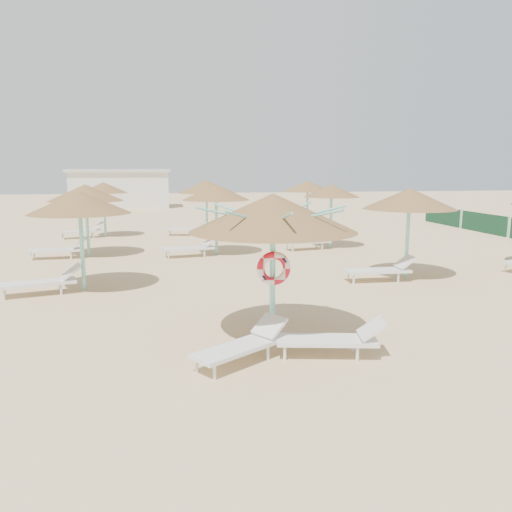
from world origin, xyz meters
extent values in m
plane|color=tan|center=(0.00, 0.00, 0.00)|extent=(120.00, 120.00, 0.00)
cylinder|color=#7FDDD0|center=(-0.17, -0.20, 1.18)|extent=(0.11, 0.11, 2.36)
cone|color=brown|center=(-0.17, -0.20, 2.47)|extent=(3.15, 3.15, 0.71)
cylinder|color=#7FDDD0|center=(-0.17, -0.20, 2.21)|extent=(0.20, 0.20, 0.12)
cylinder|color=#7FDDD0|center=(0.56, -0.20, 2.42)|extent=(1.42, 0.04, 0.36)
cylinder|color=#7FDDD0|center=(0.35, 0.31, 2.42)|extent=(1.04, 1.04, 0.36)
cylinder|color=#7FDDD0|center=(-0.17, 0.52, 2.42)|extent=(0.04, 1.42, 0.36)
cylinder|color=#7FDDD0|center=(-0.68, 0.31, 2.42)|extent=(1.04, 1.04, 0.36)
cylinder|color=#7FDDD0|center=(-0.89, -0.20, 2.42)|extent=(1.42, 0.04, 0.36)
cylinder|color=#7FDDD0|center=(-0.68, -0.72, 2.42)|extent=(1.04, 1.04, 0.36)
cylinder|color=#7FDDD0|center=(-0.17, -0.93, 2.42)|extent=(0.04, 1.42, 0.36)
cylinder|color=#7FDDD0|center=(0.35, -0.72, 2.42)|extent=(1.04, 1.04, 0.36)
torus|color=red|center=(-0.17, -0.30, 1.43)|extent=(0.65, 0.15, 0.65)
cylinder|color=silver|center=(-1.44, -1.90, 0.12)|extent=(0.05, 0.05, 0.25)
cylinder|color=silver|center=(-1.70, -1.54, 0.12)|extent=(0.05, 0.05, 0.25)
cylinder|color=silver|center=(-0.45, -1.22, 0.12)|extent=(0.05, 0.05, 0.25)
cylinder|color=silver|center=(-0.71, -0.85, 0.12)|extent=(0.05, 0.05, 0.25)
cube|color=silver|center=(-0.98, -1.31, 0.29)|extent=(1.71, 1.42, 0.07)
cube|color=silver|center=(-0.36, -0.88, 0.50)|extent=(0.66, 0.69, 0.33)
cylinder|color=silver|center=(-0.18, -1.31, 0.13)|extent=(0.06, 0.06, 0.26)
cylinder|color=silver|center=(-0.08, -0.86, 0.13)|extent=(0.06, 0.06, 0.26)
cylinder|color=silver|center=(1.05, -1.56, 0.13)|extent=(0.06, 0.06, 0.26)
cylinder|color=silver|center=(1.14, -1.10, 0.13)|extent=(0.06, 0.06, 0.26)
cube|color=silver|center=(0.59, -1.23, 0.30)|extent=(1.83, 0.91, 0.07)
cube|color=silver|center=(1.36, -1.39, 0.52)|extent=(0.55, 0.63, 0.34)
cylinder|color=#7FDDD0|center=(-4.41, 4.66, 1.15)|extent=(0.11, 0.11, 2.30)
cone|color=brown|center=(-4.41, 4.66, 2.39)|extent=(2.69, 2.69, 0.61)
cylinder|color=#7FDDD0|center=(-4.41, 4.66, 2.15)|extent=(0.20, 0.20, 0.12)
cylinder|color=silver|center=(-6.22, 3.81, 0.14)|extent=(0.06, 0.06, 0.28)
cylinder|color=silver|center=(-6.35, 4.30, 0.14)|extent=(0.06, 0.06, 0.28)
cylinder|color=silver|center=(-4.91, 4.16, 0.14)|extent=(0.06, 0.06, 0.28)
cylinder|color=silver|center=(-5.04, 4.65, 0.14)|extent=(0.06, 0.06, 0.28)
cube|color=silver|center=(-5.51, 4.26, 0.32)|extent=(2.00, 1.09, 0.08)
cube|color=silver|center=(-4.69, 4.48, 0.56)|extent=(0.62, 0.70, 0.36)
cylinder|color=#7FDDD0|center=(-5.11, 10.25, 1.15)|extent=(0.11, 0.11, 2.30)
cone|color=brown|center=(-5.11, 10.25, 2.39)|extent=(2.76, 2.76, 0.62)
cylinder|color=#7FDDD0|center=(-5.11, 10.25, 2.15)|extent=(0.20, 0.20, 0.12)
cylinder|color=silver|center=(-6.99, 9.55, 0.14)|extent=(0.06, 0.06, 0.28)
cylinder|color=silver|center=(-7.02, 10.05, 0.14)|extent=(0.06, 0.06, 0.28)
cylinder|color=silver|center=(-5.64, 9.63, 0.14)|extent=(0.06, 0.06, 0.28)
cylinder|color=silver|center=(-5.67, 10.13, 0.14)|extent=(0.06, 0.06, 0.28)
cube|color=silver|center=(-6.21, 9.85, 0.32)|extent=(1.93, 0.74, 0.08)
cube|color=silver|center=(-5.36, 9.90, 0.56)|extent=(0.52, 0.63, 0.36)
cylinder|color=#7FDDD0|center=(-5.14, 15.89, 1.15)|extent=(0.11, 0.11, 2.30)
cone|color=brown|center=(-5.14, 15.89, 2.38)|extent=(2.31, 2.31, 0.52)
cylinder|color=#7FDDD0|center=(-5.14, 15.89, 2.15)|extent=(0.20, 0.20, 0.12)
cylinder|color=silver|center=(-6.93, 15.01, 0.14)|extent=(0.06, 0.06, 0.28)
cylinder|color=silver|center=(-7.08, 15.49, 0.14)|extent=(0.06, 0.06, 0.28)
cylinder|color=silver|center=(-5.64, 15.42, 0.14)|extent=(0.06, 0.06, 0.28)
cylinder|color=silver|center=(-5.79, 15.89, 0.14)|extent=(0.06, 0.06, 0.28)
cube|color=silver|center=(-6.24, 15.49, 0.32)|extent=(2.00, 1.16, 0.08)
cube|color=silver|center=(-5.43, 15.75, 0.56)|extent=(0.64, 0.72, 0.36)
cylinder|color=#7FDDD0|center=(-0.27, 9.81, 1.15)|extent=(0.11, 0.11, 2.30)
cone|color=brown|center=(-0.27, 9.81, 2.39)|extent=(2.59, 2.59, 0.58)
cylinder|color=#7FDDD0|center=(-0.27, 9.81, 2.15)|extent=(0.20, 0.20, 0.12)
cylinder|color=silver|center=(-2.12, 9.03, 0.14)|extent=(0.06, 0.06, 0.28)
cylinder|color=silver|center=(-2.20, 9.52, 0.14)|extent=(0.06, 0.06, 0.28)
cylinder|color=silver|center=(-0.79, 9.25, 0.14)|extent=(0.06, 0.06, 0.28)
cylinder|color=silver|center=(-0.87, 9.74, 0.14)|extent=(0.06, 0.06, 0.28)
cube|color=silver|center=(-1.37, 9.41, 0.32)|extent=(1.98, 0.92, 0.08)
cube|color=silver|center=(-0.53, 9.55, 0.56)|extent=(0.58, 0.67, 0.36)
cylinder|color=#7FDDD0|center=(-0.16, 16.02, 1.15)|extent=(0.11, 0.11, 2.30)
cone|color=brown|center=(-0.16, 16.02, 2.40)|extent=(2.89, 2.89, 0.65)
cylinder|color=#7FDDD0|center=(-0.16, 16.02, 2.15)|extent=(0.20, 0.20, 0.12)
cylinder|color=silver|center=(-2.09, 15.48, 0.14)|extent=(0.06, 0.06, 0.28)
cylinder|color=silver|center=(-2.02, 15.98, 0.14)|extent=(0.06, 0.06, 0.28)
cylinder|color=silver|center=(-0.75, 15.30, 0.14)|extent=(0.06, 0.06, 0.28)
cylinder|color=silver|center=(-0.68, 15.79, 0.14)|extent=(0.06, 0.06, 0.28)
cube|color=silver|center=(-1.26, 15.62, 0.32)|extent=(1.97, 0.88, 0.08)
cube|color=silver|center=(-0.42, 15.50, 0.56)|extent=(0.56, 0.66, 0.36)
cylinder|color=#7FDDD0|center=(5.01, 4.63, 1.15)|extent=(0.11, 0.11, 2.30)
cone|color=brown|center=(5.01, 4.63, 2.39)|extent=(2.76, 2.76, 0.62)
cylinder|color=#7FDDD0|center=(5.01, 4.63, 2.15)|extent=(0.20, 0.20, 0.12)
cylinder|color=silver|center=(3.11, 4.01, 0.14)|extent=(0.06, 0.06, 0.28)
cylinder|color=silver|center=(3.12, 4.51, 0.14)|extent=(0.06, 0.06, 0.28)
cylinder|color=silver|center=(4.46, 3.97, 0.14)|extent=(0.06, 0.06, 0.28)
cylinder|color=silver|center=(4.47, 4.47, 0.14)|extent=(0.06, 0.06, 0.28)
cube|color=silver|center=(3.91, 4.23, 0.32)|extent=(1.92, 0.67, 0.08)
cube|color=silver|center=(4.76, 4.21, 0.56)|extent=(0.50, 0.61, 0.36)
cylinder|color=#7FDDD0|center=(4.60, 10.65, 1.15)|extent=(0.11, 0.11, 2.30)
cone|color=brown|center=(4.60, 10.65, 2.38)|extent=(2.32, 2.32, 0.52)
cylinder|color=#7FDDD0|center=(4.60, 10.65, 2.15)|extent=(0.20, 0.20, 0.12)
cylinder|color=silver|center=(2.77, 9.84, 0.14)|extent=(0.06, 0.06, 0.28)
cylinder|color=silver|center=(2.67, 10.33, 0.14)|extent=(0.06, 0.06, 0.28)
cylinder|color=silver|center=(4.09, 10.11, 0.14)|extent=(0.06, 0.06, 0.28)
cylinder|color=silver|center=(3.99, 10.60, 0.14)|extent=(0.06, 0.06, 0.28)
cube|color=silver|center=(3.50, 10.25, 0.32)|extent=(1.99, 0.99, 0.08)
cube|color=silver|center=(4.33, 10.42, 0.56)|extent=(0.59, 0.68, 0.36)
cylinder|color=#7FDDD0|center=(5.07, 15.93, 1.15)|extent=(0.11, 0.11, 2.30)
cone|color=brown|center=(5.07, 15.93, 2.39)|extent=(2.52, 2.52, 0.57)
cylinder|color=#7FDDD0|center=(5.07, 15.93, 2.15)|extent=(0.20, 0.20, 0.12)
cylinder|color=silver|center=(3.28, 15.07, 0.14)|extent=(0.06, 0.06, 0.28)
cylinder|color=silver|center=(3.14, 15.55, 0.14)|extent=(0.06, 0.06, 0.28)
cylinder|color=silver|center=(4.57, 15.45, 0.14)|extent=(0.06, 0.06, 0.28)
cylinder|color=silver|center=(4.43, 15.93, 0.14)|extent=(0.06, 0.06, 0.28)
cube|color=silver|center=(3.97, 15.53, 0.32)|extent=(2.00, 1.13, 0.08)
cube|color=silver|center=(4.79, 15.77, 0.56)|extent=(0.63, 0.71, 0.36)
cylinder|color=silver|center=(8.54, 4.80, 0.14)|extent=(0.06, 0.06, 0.28)
cube|color=silver|center=(-6.00, 35.00, 1.50)|extent=(8.00, 4.00, 3.00)
cube|color=beige|center=(-6.00, 35.00, 3.12)|extent=(8.40, 4.40, 0.25)
cube|color=#1A502C|center=(14.00, 14.00, 0.50)|extent=(0.08, 3.80, 1.00)
cylinder|color=#7FDDD0|center=(14.00, 12.10, 0.55)|extent=(0.08, 0.08, 1.10)
cube|color=#1A502C|center=(14.00, 18.00, 0.50)|extent=(0.08, 3.80, 1.00)
cylinder|color=#7FDDD0|center=(14.00, 16.10, 0.55)|extent=(0.08, 0.08, 1.10)
camera|label=1|loc=(-2.08, -9.27, 3.27)|focal=35.00mm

